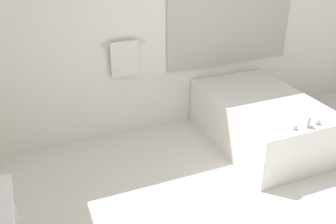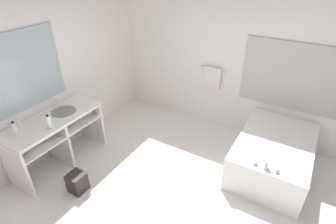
{
  "view_description": "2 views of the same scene",
  "coord_description": "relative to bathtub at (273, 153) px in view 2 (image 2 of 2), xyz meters",
  "views": [
    {
      "loc": [
        -1.38,
        -1.74,
        2.38
      ],
      "look_at": [
        -0.31,
        0.84,
        0.93
      ],
      "focal_mm": 40.0,
      "sensor_mm": 36.0,
      "label": 1
    },
    {
      "loc": [
        1.27,
        -2.11,
        2.94
      ],
      "look_at": [
        -0.44,
        0.78,
        0.91
      ],
      "focal_mm": 28.0,
      "sensor_mm": 36.0,
      "label": 2
    }
  ],
  "objects": [
    {
      "name": "ground_plane",
      "position": [
        -1.08,
        -1.39,
        -0.32
      ],
      "size": [
        16.0,
        16.0,
        0.0
      ],
      "primitive_type": "plane",
      "color": "silver",
      "rests_on": "ground"
    },
    {
      "name": "wall_back_with_blinds",
      "position": [
        -1.04,
        0.84,
        1.03
      ],
      "size": [
        7.4,
        0.13,
        2.7
      ],
      "color": "white",
      "rests_on": "ground_plane"
    },
    {
      "name": "wall_left_with_mirror",
      "position": [
        -3.31,
        -1.39,
        1.04
      ],
      "size": [
        0.08,
        7.4,
        2.7
      ],
      "color": "white",
      "rests_on": "ground_plane"
    },
    {
      "name": "vanity_counter",
      "position": [
        -2.96,
        -1.54,
        0.31
      ],
      "size": [
        0.61,
        1.47,
        0.85
      ],
      "color": "white",
      "rests_on": "ground_plane"
    },
    {
      "name": "sink_faucet",
      "position": [
        -3.13,
        -1.34,
        0.62
      ],
      "size": [
        0.09,
        0.04,
        0.18
      ],
      "color": "silver",
      "rests_on": "vanity_counter"
    },
    {
      "name": "bathtub",
      "position": [
        0.0,
        0.0,
        0.0
      ],
      "size": [
        1.04,
        1.6,
        0.69
      ],
      "color": "white",
      "rests_on": "ground_plane"
    },
    {
      "name": "water_bottle_1",
      "position": [
        -2.75,
        -1.75,
        0.64
      ],
      "size": [
        0.07,
        0.07,
        0.22
      ],
      "color": "white",
      "rests_on": "vanity_counter"
    },
    {
      "name": "water_bottle_2",
      "position": [
        -3.01,
        -2.08,
        0.64
      ],
      "size": [
        0.07,
        0.07,
        0.21
      ],
      "color": "white",
      "rests_on": "vanity_counter"
    },
    {
      "name": "soap_dispenser",
      "position": [
        -3.15,
        -1.95,
        0.6
      ],
      "size": [
        0.05,
        0.05,
        0.15
      ],
      "color": "white",
      "rests_on": "vanity_counter"
    },
    {
      "name": "waste_bin",
      "position": [
        -2.29,
        -1.86,
        -0.17
      ],
      "size": [
        0.23,
        0.23,
        0.3
      ],
      "color": "#2D2823",
      "rests_on": "ground_plane"
    }
  ]
}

